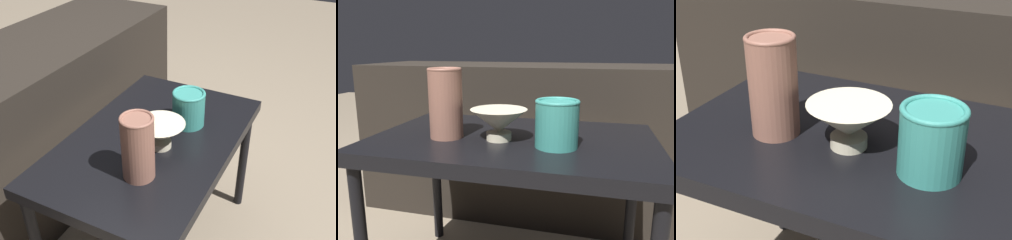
{
  "view_description": "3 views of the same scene",
  "coord_description": "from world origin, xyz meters",
  "views": [
    {
      "loc": [
        -0.96,
        -0.53,
        1.29
      ],
      "look_at": [
        -0.02,
        -0.07,
        0.63
      ],
      "focal_mm": 42.0,
      "sensor_mm": 36.0,
      "label": 1
    },
    {
      "loc": [
        0.22,
        -0.92,
        0.79
      ],
      "look_at": [
        -0.0,
        -0.06,
        0.59
      ],
      "focal_mm": 35.0,
      "sensor_mm": 36.0,
      "label": 2
    },
    {
      "loc": [
        0.29,
        -0.76,
        0.98
      ],
      "look_at": [
        -0.03,
        -0.07,
        0.6
      ],
      "focal_mm": 50.0,
      "sensor_mm": 36.0,
      "label": 3
    }
  ],
  "objects": [
    {
      "name": "couch_backdrop",
      "position": [
        0.0,
        0.62,
        0.35
      ],
      "size": [
        1.7,
        0.5,
        0.71
      ],
      "color": "black",
      "rests_on": "ground_plane"
    },
    {
      "name": "vase_colorful_right",
      "position": [
        0.14,
        -0.07,
        0.59
      ],
      "size": [
        0.12,
        0.12,
        0.13
      ],
      "color": "teal",
      "rests_on": "table"
    },
    {
      "name": "vase_textured_left",
      "position": [
        -0.19,
        -0.06,
        0.63
      ],
      "size": [
        0.1,
        0.1,
        0.2
      ],
      "color": "brown",
      "rests_on": "table"
    },
    {
      "name": "table",
      "position": [
        0.0,
        0.0,
        0.47
      ],
      "size": [
        0.83,
        0.53,
        0.53
      ],
      "color": "black",
      "rests_on": "ground_plane"
    },
    {
      "name": "bowl",
      "position": [
        -0.03,
        -0.05,
        0.58
      ],
      "size": [
        0.16,
        0.16,
        0.09
      ],
      "color": "beige",
      "rests_on": "table"
    }
  ]
}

